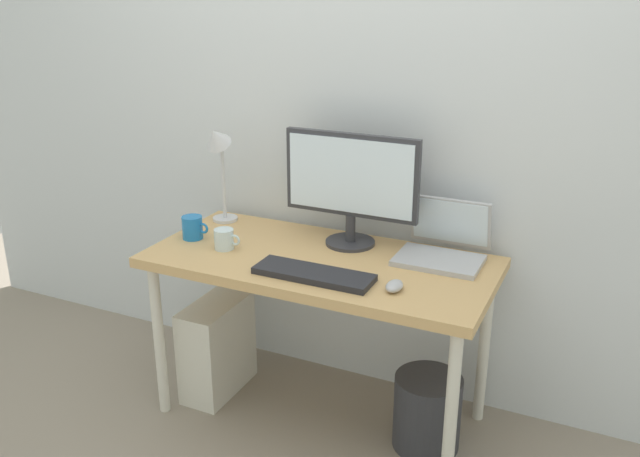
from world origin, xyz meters
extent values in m
plane|color=gray|center=(0.00, 0.00, 0.00)|extent=(6.00, 6.00, 0.00)
cube|color=silver|center=(0.00, 0.37, 1.30)|extent=(4.40, 0.04, 2.60)
cube|color=tan|center=(0.00, 0.00, 0.69)|extent=(1.33, 0.63, 0.04)
cylinder|color=silver|center=(-0.61, -0.25, 0.34)|extent=(0.04, 0.04, 0.67)
cylinder|color=silver|center=(0.61, -0.25, 0.34)|extent=(0.04, 0.04, 0.67)
cylinder|color=silver|center=(-0.61, 0.25, 0.34)|extent=(0.04, 0.04, 0.67)
cylinder|color=silver|center=(0.61, 0.25, 0.34)|extent=(0.04, 0.04, 0.67)
cylinder|color=#333338|center=(0.05, 0.18, 0.72)|extent=(0.20, 0.20, 0.01)
cylinder|color=#333338|center=(0.05, 0.18, 0.78)|extent=(0.04, 0.04, 0.11)
cube|color=#333338|center=(0.05, 0.18, 1.00)|extent=(0.55, 0.03, 0.33)
cube|color=white|center=(0.05, 0.17, 1.00)|extent=(0.52, 0.01, 0.29)
cube|color=#B2B2B7|center=(0.43, 0.14, 0.72)|extent=(0.32, 0.22, 0.02)
cube|color=#B2B2B7|center=(0.43, 0.28, 0.83)|extent=(0.32, 0.07, 0.20)
cube|color=white|center=(0.43, 0.28, 0.83)|extent=(0.30, 0.06, 0.18)
cylinder|color=silver|center=(-0.57, 0.21, 0.72)|extent=(0.11, 0.11, 0.01)
cylinder|color=silver|center=(-0.57, 0.21, 0.89)|extent=(0.02, 0.02, 0.34)
cone|color=silver|center=(-0.57, 0.17, 1.09)|extent=(0.11, 0.14, 0.13)
cube|color=#232328|center=(0.06, -0.17, 0.72)|extent=(0.44, 0.14, 0.02)
ellipsoid|color=#B2B2B7|center=(0.36, -0.16, 0.73)|extent=(0.06, 0.09, 0.03)
cylinder|color=#1E72BF|center=(-0.57, -0.03, 0.76)|extent=(0.08, 0.08, 0.10)
torus|color=#1E72BF|center=(-0.51, -0.03, 0.76)|extent=(0.05, 0.01, 0.05)
cylinder|color=silver|center=(-0.38, -0.08, 0.75)|extent=(0.08, 0.08, 0.08)
torus|color=silver|center=(-0.33, -0.08, 0.76)|extent=(0.05, 0.01, 0.05)
cube|color=silver|center=(-0.49, -0.02, 0.21)|extent=(0.18, 0.36, 0.42)
cylinder|color=#333338|center=(0.46, -0.01, 0.15)|extent=(0.26, 0.26, 0.30)
camera|label=1|loc=(1.03, -2.19, 1.72)|focal=38.12mm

